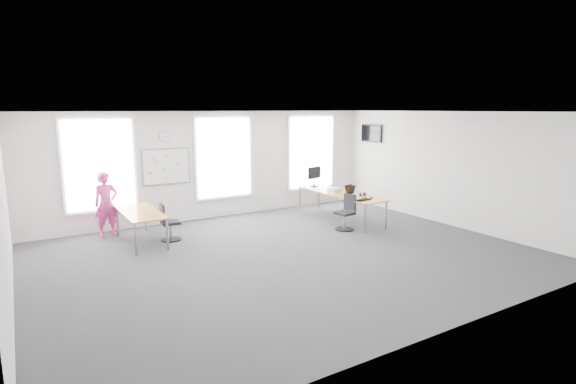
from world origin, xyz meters
TOP-DOWN VIEW (x-y plane):
  - floor at (0.00, 0.00)m, footprint 10.00×10.00m
  - ceiling at (0.00, 0.00)m, footprint 10.00×10.00m
  - wall_back at (0.00, 4.00)m, footprint 10.00×0.00m
  - wall_front at (0.00, -4.00)m, footprint 10.00×0.00m
  - wall_left at (-5.00, 0.00)m, footprint 0.00×10.00m
  - wall_right at (5.00, 0.00)m, footprint 0.00×10.00m
  - window_left at (-3.00, 3.97)m, footprint 1.60×0.06m
  - window_mid at (0.30, 3.97)m, footprint 1.60×0.06m
  - window_right at (3.30, 3.97)m, footprint 1.60×0.06m
  - desk_right at (2.90, 1.95)m, footprint 0.83×3.10m
  - desk_left at (-2.41, 2.60)m, footprint 0.80×2.00m
  - chair_right at (2.35, 0.97)m, footprint 0.48×0.48m
  - chair_left at (-1.83, 2.38)m, footprint 0.47×0.47m
  - person at (-2.98, 3.55)m, footprint 0.62×0.45m
  - whiteboard at (-1.35, 3.97)m, footprint 1.20×0.03m
  - wall_clock at (-1.35, 3.97)m, footprint 0.30×0.04m
  - tv at (4.95, 3.00)m, footprint 0.06×0.90m
  - keyboard at (2.76, 0.78)m, footprint 0.45×0.22m
  - mouse at (3.09, 0.84)m, footprint 0.08×0.11m
  - lens_cap at (3.02, 1.00)m, footprint 0.06×0.06m
  - headphones at (3.08, 1.20)m, footprint 0.18×0.10m
  - laptop_sleeve at (2.99, 1.61)m, footprint 0.33×0.24m
  - paper_stack at (2.84, 2.10)m, footprint 0.41×0.36m
  - monitor at (2.86, 3.14)m, footprint 0.54×0.22m

SIDE VIEW (x-z plane):
  - floor at x=0.00m, z-range 0.00..0.00m
  - chair_left at x=-1.83m, z-range -0.05..0.83m
  - chair_right at x=2.35m, z-range -0.06..0.85m
  - desk_left at x=-2.41m, z-range 0.30..1.03m
  - desk_right at x=2.90m, z-range 0.33..1.08m
  - lens_cap at x=3.02m, z-range 0.75..0.76m
  - keyboard at x=2.76m, z-range 0.75..0.78m
  - mouse at x=3.09m, z-range 0.75..0.79m
  - person at x=-2.98m, z-range 0.00..1.58m
  - headphones at x=3.08m, z-range 0.75..0.85m
  - paper_stack at x=2.84m, z-range 0.75..0.88m
  - laptop_sleeve at x=2.99m, z-range 0.75..1.01m
  - monitor at x=2.86m, z-range 0.82..1.42m
  - wall_back at x=0.00m, z-range -3.50..6.50m
  - wall_front at x=0.00m, z-range -3.50..6.50m
  - wall_left at x=-5.00m, z-range -3.50..6.50m
  - wall_right at x=5.00m, z-range -3.50..6.50m
  - whiteboard at x=-1.35m, z-range 1.10..2.00m
  - window_left at x=-3.00m, z-range 0.60..2.80m
  - window_mid at x=0.30m, z-range 0.60..2.80m
  - window_right at x=3.30m, z-range 0.60..2.80m
  - tv at x=4.95m, z-range 2.02..2.57m
  - wall_clock at x=-1.35m, z-range 2.20..2.50m
  - ceiling at x=0.00m, z-range 3.00..3.00m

